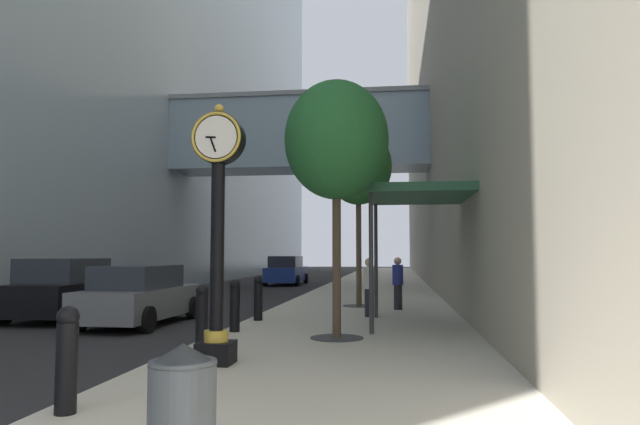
{
  "coord_description": "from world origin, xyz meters",
  "views": [
    {
      "loc": [
        3.93,
        -2.65,
        1.88
      ],
      "look_at": [
        0.86,
        20.91,
        3.59
      ],
      "focal_mm": 32.31,
      "sensor_mm": 36.0,
      "label": 1
    }
  ],
  "objects_px": {
    "bollard_fifth": "(258,297)",
    "car_black_mid": "(66,290)",
    "bollard_fourth": "(235,304)",
    "street_tree_mid_near": "(358,167)",
    "street_clock": "(217,220)",
    "car_blue_far": "(286,271)",
    "pedestrian_by_clock": "(369,286)",
    "bollard_nearest": "(67,357)",
    "street_tree_near": "(336,141)",
    "trash_bin": "(182,411)",
    "pedestrian_walking": "(398,282)",
    "bollard_third": "(202,315)",
    "car_grey_near": "(140,296)"
  },
  "relations": [
    {
      "from": "bollard_third",
      "to": "street_tree_near",
      "type": "distance_m",
      "value": 4.5
    },
    {
      "from": "trash_bin",
      "to": "street_tree_mid_near",
      "type": "bearing_deg",
      "value": 88.38
    },
    {
      "from": "bollard_nearest",
      "to": "bollard_fifth",
      "type": "bearing_deg",
      "value": 90.0
    },
    {
      "from": "street_tree_mid_near",
      "to": "car_grey_near",
      "type": "bearing_deg",
      "value": -139.56
    },
    {
      "from": "street_tree_near",
      "to": "trash_bin",
      "type": "xyz_separation_m",
      "value": [
        -0.42,
        -7.62,
        -3.58
      ]
    },
    {
      "from": "pedestrian_walking",
      "to": "bollard_nearest",
      "type": "bearing_deg",
      "value": -106.52
    },
    {
      "from": "bollard_nearest",
      "to": "street_tree_near",
      "type": "xyz_separation_m",
      "value": [
        2.37,
        5.97,
        3.51
      ]
    },
    {
      "from": "pedestrian_walking",
      "to": "car_blue_far",
      "type": "xyz_separation_m",
      "value": [
        -6.66,
        16.26,
        -0.16
      ]
    },
    {
      "from": "street_tree_near",
      "to": "car_grey_near",
      "type": "xyz_separation_m",
      "value": [
        -5.52,
        2.68,
        -3.49
      ]
    },
    {
      "from": "car_blue_far",
      "to": "pedestrian_by_clock",
      "type": "bearing_deg",
      "value": -72.37
    },
    {
      "from": "car_grey_near",
      "to": "car_black_mid",
      "type": "height_order",
      "value": "car_black_mid"
    },
    {
      "from": "bollard_fifth",
      "to": "car_black_mid",
      "type": "xyz_separation_m",
      "value": [
        -5.82,
        0.67,
        0.09
      ]
    },
    {
      "from": "car_grey_near",
      "to": "pedestrian_by_clock",
      "type": "bearing_deg",
      "value": 14.01
    },
    {
      "from": "street_clock",
      "to": "pedestrian_walking",
      "type": "height_order",
      "value": "street_clock"
    },
    {
      "from": "pedestrian_walking",
      "to": "pedestrian_by_clock",
      "type": "height_order",
      "value": "pedestrian_walking"
    },
    {
      "from": "trash_bin",
      "to": "pedestrian_by_clock",
      "type": "relative_size",
      "value": 0.65
    },
    {
      "from": "bollard_fourth",
      "to": "bollard_third",
      "type": "bearing_deg",
      "value": -90.0
    },
    {
      "from": "car_blue_far",
      "to": "bollard_third",
      "type": "bearing_deg",
      "value": -82.91
    },
    {
      "from": "street_tree_near",
      "to": "trash_bin",
      "type": "relative_size",
      "value": 5.16
    },
    {
      "from": "street_clock",
      "to": "street_tree_near",
      "type": "distance_m",
      "value": 3.88
    },
    {
      "from": "pedestrian_by_clock",
      "to": "street_tree_near",
      "type": "bearing_deg",
      "value": -96.64
    },
    {
      "from": "car_black_mid",
      "to": "car_blue_far",
      "type": "relative_size",
      "value": 0.93
    },
    {
      "from": "bollard_fourth",
      "to": "street_tree_mid_near",
      "type": "xyz_separation_m",
      "value": [
        2.37,
        6.68,
        4.06
      ]
    },
    {
      "from": "pedestrian_by_clock",
      "to": "car_grey_near",
      "type": "bearing_deg",
      "value": -165.99
    },
    {
      "from": "pedestrian_by_clock",
      "to": "bollard_nearest",
      "type": "bearing_deg",
      "value": -105.73
    },
    {
      "from": "street_tree_near",
      "to": "car_black_mid",
      "type": "height_order",
      "value": "street_tree_near"
    },
    {
      "from": "street_clock",
      "to": "car_black_mid",
      "type": "distance_m",
      "value": 9.46
    },
    {
      "from": "pedestrian_walking",
      "to": "car_black_mid",
      "type": "height_order",
      "value": "pedestrian_walking"
    },
    {
      "from": "street_clock",
      "to": "bollard_fourth",
      "type": "height_order",
      "value": "street_clock"
    },
    {
      "from": "pedestrian_by_clock",
      "to": "trash_bin",
      "type": "bearing_deg",
      "value": -94.41
    },
    {
      "from": "bollard_third",
      "to": "street_tree_mid_near",
      "type": "bearing_deg",
      "value": 75.08
    },
    {
      "from": "car_black_mid",
      "to": "pedestrian_by_clock",
      "type": "bearing_deg",
      "value": 3.83
    },
    {
      "from": "bollard_third",
      "to": "bollard_fifth",
      "type": "xyz_separation_m",
      "value": [
        0.0,
        4.45,
        0.0
      ]
    },
    {
      "from": "bollard_nearest",
      "to": "car_grey_near",
      "type": "distance_m",
      "value": 9.21
    },
    {
      "from": "street_tree_mid_near",
      "to": "car_grey_near",
      "type": "relative_size",
      "value": 1.34
    },
    {
      "from": "pedestrian_by_clock",
      "to": "car_black_mid",
      "type": "bearing_deg",
      "value": -176.17
    },
    {
      "from": "bollard_fourth",
      "to": "car_black_mid",
      "type": "xyz_separation_m",
      "value": [
        -5.82,
        2.89,
        0.09
      ]
    },
    {
      "from": "trash_bin",
      "to": "car_blue_far",
      "type": "bearing_deg",
      "value": 99.29
    },
    {
      "from": "car_black_mid",
      "to": "street_clock",
      "type": "bearing_deg",
      "value": -45.22
    },
    {
      "from": "bollard_fourth",
      "to": "trash_bin",
      "type": "xyz_separation_m",
      "value": [
        1.95,
        -8.33,
        -0.07
      ]
    },
    {
      "from": "pedestrian_by_clock",
      "to": "bollard_third",
      "type": "bearing_deg",
      "value": -116.65
    },
    {
      "from": "street_tree_mid_near",
      "to": "bollard_fourth",
      "type": "bearing_deg",
      "value": -109.56
    },
    {
      "from": "street_tree_mid_near",
      "to": "car_black_mid",
      "type": "distance_m",
      "value": 9.85
    },
    {
      "from": "street_tree_mid_near",
      "to": "car_blue_far",
      "type": "bearing_deg",
      "value": 109.43
    },
    {
      "from": "bollard_fifth",
      "to": "car_blue_far",
      "type": "relative_size",
      "value": 0.25
    },
    {
      "from": "pedestrian_walking",
      "to": "car_blue_far",
      "type": "relative_size",
      "value": 0.35
    },
    {
      "from": "pedestrian_by_clock",
      "to": "car_black_mid",
      "type": "distance_m",
      "value": 8.7
    },
    {
      "from": "street_tree_near",
      "to": "car_blue_far",
      "type": "xyz_separation_m",
      "value": [
        -5.37,
        22.63,
        -3.42
      ]
    },
    {
      "from": "car_blue_far",
      "to": "street_tree_mid_near",
      "type": "bearing_deg",
      "value": -70.57
    },
    {
      "from": "pedestrian_walking",
      "to": "bollard_fourth",
      "type": "bearing_deg",
      "value": -122.89
    }
  ]
}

